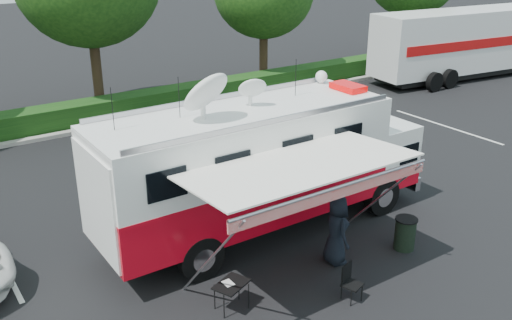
{
  "coord_description": "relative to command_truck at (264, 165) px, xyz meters",
  "views": [
    {
      "loc": [
        -8.16,
        -11.47,
        7.74
      ],
      "look_at": [
        0.0,
        0.5,
        1.9
      ],
      "focal_mm": 40.0,
      "sensor_mm": 36.0,
      "label": 1
    }
  ],
  "objects": [
    {
      "name": "ground_plane",
      "position": [
        0.08,
        0.0,
        -1.95
      ],
      "size": [
        120.0,
        120.0,
        0.0
      ],
      "primitive_type": "plane",
      "color": "black",
      "rests_on": "ground"
    },
    {
      "name": "trash_bin",
      "position": [
        2.45,
        -2.9,
        -1.51
      ],
      "size": [
        0.58,
        0.58,
        0.87
      ],
      "color": "black",
      "rests_on": "ground_plane"
    },
    {
      "name": "command_truck",
      "position": [
        0.0,
        0.0,
        0.0
      ],
      "size": [
        9.48,
        2.61,
        4.56
      ],
      "color": "black",
      "rests_on": "ground_plane"
    },
    {
      "name": "semi_trailer",
      "position": [
        19.71,
        8.15,
        0.03
      ],
      "size": [
        12.38,
        4.08,
        3.75
      ],
      "color": "silver",
      "rests_on": "ground_plane"
    },
    {
      "name": "awning",
      "position": [
        -0.85,
        -2.71,
        0.98
      ],
      "size": [
        5.18,
        2.67,
        3.13
      ],
      "color": "white",
      "rests_on": "ground_plane"
    },
    {
      "name": "person",
      "position": [
        0.52,
        -2.38,
        -1.95
      ],
      "size": [
        0.78,
        1.0,
        1.81
      ],
      "primitive_type": "imported",
      "rotation": [
        0.0,
        0.0,
        1.31
      ],
      "color": "black",
      "rests_on": "ground_plane"
    },
    {
      "name": "folding_chair",
      "position": [
        -0.25,
        -3.7,
        -1.45
      ],
      "size": [
        0.5,
        0.53,
        0.85
      ],
      "color": "black",
      "rests_on": "ground_plane"
    },
    {
      "name": "folding_table",
      "position": [
        -2.64,
        -2.55,
        -1.35
      ],
      "size": [
        0.92,
        0.79,
        0.66
      ],
      "color": "black",
      "rests_on": "ground_plane"
    },
    {
      "name": "stall_lines",
      "position": [
        -0.42,
        3.0,
        -1.95
      ],
      "size": [
        24.12,
        5.5,
        0.01
      ],
      "color": "silver",
      "rests_on": "ground_plane"
    }
  ]
}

